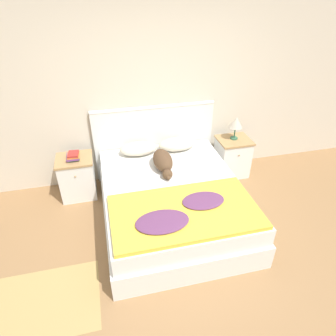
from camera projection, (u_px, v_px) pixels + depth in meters
The scene contains 13 objects.
ground_plane at pixel (199, 279), 3.13m from camera, with size 16.00×16.00×0.00m, color #997047.
wall_back at pixel (155, 94), 4.17m from camera, with size 9.00×0.06×2.55m.
bed at pixel (172, 201), 3.79m from camera, with size 1.70×2.08×0.54m.
headboard at pixel (155, 140), 4.48m from camera, with size 1.78×0.06×1.14m.
nightstand_left at pixel (77, 177), 4.17m from camera, with size 0.49×0.44×0.61m.
nightstand_right at pixel (232, 157), 4.63m from camera, with size 0.49×0.44×0.61m.
pillow_left at pixel (138, 148), 4.21m from camera, with size 0.53×0.32×0.16m.
pillow_right at pixel (177, 144), 4.33m from camera, with size 0.53×0.32×0.16m.
quilt at pixel (184, 212), 3.17m from camera, with size 1.57×0.88×0.09m.
dog at pixel (163, 161), 3.88m from camera, with size 0.24×0.66×0.22m.
book_stack at pixel (73, 156), 3.98m from camera, with size 0.17×0.23×0.09m.
table_lamp at pixel (236, 123), 4.35m from camera, with size 0.20×0.20×0.35m.
rug at pixel (46, 302), 2.91m from camera, with size 1.02×0.80×0.00m.
Camera 1 is at (-0.78, -1.86, 2.68)m, focal length 32.00 mm.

